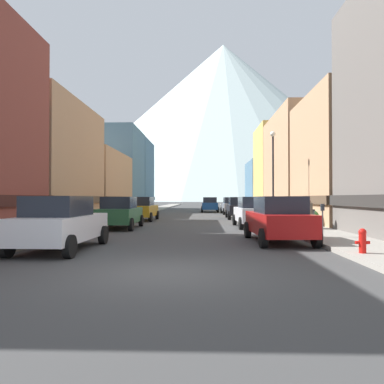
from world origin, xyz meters
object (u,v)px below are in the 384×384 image
object	(u,v)px
pedestrian_0	(309,215)
car_right_1	(253,212)
car_left_1	(120,213)
potted_plant_0	(313,217)
car_right_2	(239,208)
parking_meter_near	(322,215)
potted_plant_1	(70,216)
car_left_2	(142,209)
fire_hydrant_near	(362,240)
car_driving_0	(210,205)
trash_bin_right	(309,219)
car_left_0	(61,223)
pedestrian_2	(287,211)
car_right_3	(232,206)
car_right_0	(278,219)
streetlamp_right	(273,163)
pedestrian_1	(124,207)

from	to	relation	value
pedestrian_0	car_right_1	bearing A→B (deg)	131.62
car_left_1	potted_plant_0	xyz separation A→B (m)	(10.80, 0.24, -0.25)
car_right_2	parking_meter_near	size ratio (longest dim) A/B	3.31
car_right_2	potted_plant_1	distance (m)	14.05
car_left_2	parking_meter_near	xyz separation A→B (m)	(9.55, -12.65, 0.11)
fire_hydrant_near	pedestrian_0	world-z (taller)	pedestrian_0
car_driving_0	trash_bin_right	distance (m)	25.76
car_left_0	fire_hydrant_near	world-z (taller)	car_left_0
trash_bin_right	pedestrian_2	bearing A→B (deg)	91.25
car_right_3	pedestrian_2	bearing A→B (deg)	-80.80
car_left_1	car_right_3	bearing A→B (deg)	67.58
car_right_0	potted_plant_0	xyz separation A→B (m)	(3.20, 6.40, -0.25)
car_left_1	car_driving_0	distance (m)	24.65
car_left_1	pedestrian_0	bearing A→B (deg)	-9.23
car_right_2	potted_plant_0	xyz separation A→B (m)	(3.20, -9.74, -0.25)
trash_bin_right	car_right_0	bearing A→B (deg)	-117.54
car_right_0	fire_hydrant_near	world-z (taller)	car_right_0
parking_meter_near	streetlamp_right	size ratio (longest dim) A/B	0.23
pedestrian_2	potted_plant_1	bearing A→B (deg)	-170.13
car_right_0	car_right_2	size ratio (longest dim) A/B	1.02
potted_plant_0	pedestrian_1	world-z (taller)	pedestrian_1
car_right_3	pedestrian_2	size ratio (longest dim) A/B	2.90
trash_bin_right	pedestrian_2	xyz separation A→B (m)	(-0.10, 4.58, 0.21)
car_right_2	fire_hydrant_near	xyz separation A→B (m)	(1.65, -19.83, -0.37)
car_left_1	pedestrian_1	xyz separation A→B (m)	(-2.45, 12.29, -0.03)
pedestrian_0	streetlamp_right	distance (m)	5.89
streetlamp_right	car_driving_0	bearing A→B (deg)	100.23
car_right_3	car_right_0	bearing A→B (deg)	-90.00
car_driving_0	pedestrian_1	size ratio (longest dim) A/B	2.81
pedestrian_0	pedestrian_2	size ratio (longest dim) A/B	1.00
car_left_1	pedestrian_1	size ratio (longest dim) A/B	2.82
potted_plant_0	pedestrian_0	size ratio (longest dim) A/B	0.57
car_driving_0	potted_plant_1	world-z (taller)	car_driving_0
car_right_0	potted_plant_0	world-z (taller)	car_right_0
car_driving_0	potted_plant_1	bearing A→B (deg)	-110.46
car_right_3	car_driving_0	bearing A→B (deg)	111.39
parking_meter_near	trash_bin_right	distance (m)	4.13
pedestrian_0	car_left_0	bearing A→B (deg)	-145.47
car_right_3	potted_plant_1	world-z (taller)	car_right_3
pedestrian_1	pedestrian_2	distance (m)	15.39
trash_bin_right	car_driving_0	bearing A→B (deg)	100.63
car_driving_0	pedestrian_1	distance (m)	14.14
car_left_2	car_right_3	xyz separation A→B (m)	(7.60, 11.11, 0.00)
car_driving_0	car_right_3	bearing A→B (deg)	-68.61
trash_bin_right	pedestrian_0	bearing A→B (deg)	-105.42
car_right_3	pedestrian_1	size ratio (longest dim) A/B	2.84
trash_bin_right	potted_plant_0	distance (m)	1.65
car_right_0	car_left_1	bearing A→B (deg)	141.00
car_left_2	parking_meter_near	size ratio (longest dim) A/B	3.34
car_driving_0	pedestrian_0	size ratio (longest dim) A/B	2.88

